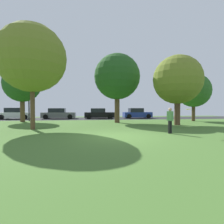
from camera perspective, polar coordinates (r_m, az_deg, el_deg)
name	(u,v)px	position (r m, az deg, el deg)	size (l,w,h in m)	color
ground_plane	(117,136)	(9.80, 1.58, -7.78)	(44.00, 44.00, 0.00)	#47702D
road_strip	(99,118)	(25.64, -4.06, -2.04)	(44.00, 6.40, 0.01)	#28282B
birch_tree_lone	(117,77)	(18.83, 1.64, 11.10)	(4.71, 4.71, 7.10)	brown
maple_tree_near	(194,90)	(22.90, 24.55, 6.25)	(3.85, 3.85, 5.47)	brown
oak_tree_right	(32,58)	(14.42, -24.11, 15.34)	(4.82, 4.82, 7.48)	brown
oak_tree_left	(22,84)	(22.00, -26.68, 7.98)	(3.96, 3.96, 6.14)	brown
maple_tree_far	(178,80)	(17.22, 20.14, 9.56)	(4.34, 4.34, 6.21)	brown
person_catcher	(170,119)	(11.41, 17.98, -2.25)	(0.35, 0.39, 1.56)	black
frisbee_disc	(189,109)	(10.79, 23.20, 0.82)	(0.34, 0.34, 0.05)	yellow
parked_car_white	(16,114)	(27.33, -28.32, -0.56)	(4.12, 2.07, 1.52)	white
parked_car_grey	(59,114)	(25.97, -16.65, -0.59)	(4.51, 2.04, 1.46)	slate
parked_car_black	(99,114)	(25.39, -4.18, -0.60)	(4.14, 2.00, 1.44)	black
parked_car_blue	(137,114)	(26.57, 7.91, -0.50)	(4.06, 2.09, 1.47)	#233893
street_lamp_post	(29,102)	(22.81, -24.93, 3.03)	(0.14, 0.14, 4.50)	#2D2D33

